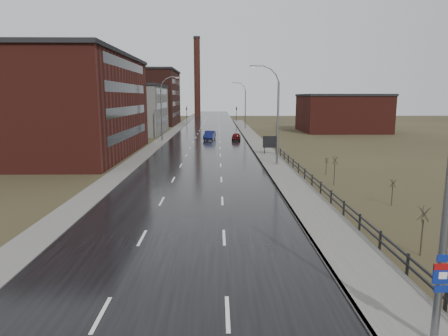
{
  "coord_description": "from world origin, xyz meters",
  "views": [
    {
      "loc": [
        1.96,
        -9.39,
        7.85
      ],
      "look_at": [
        2.39,
        17.77,
        3.0
      ],
      "focal_mm": 32.0,
      "sensor_mm": 36.0,
      "label": 1
    }
  ],
  "objects_px": {
    "billboard": "(270,142)",
    "car_far": "(236,137)",
    "car_near": "(210,136)",
    "streetlight_main": "(441,159)"
  },
  "relations": [
    {
      "from": "billboard",
      "to": "car_far",
      "type": "height_order",
      "value": "billboard"
    },
    {
      "from": "billboard",
      "to": "car_far",
      "type": "distance_m",
      "value": 19.52
    },
    {
      "from": "billboard",
      "to": "car_near",
      "type": "bearing_deg",
      "value": 113.26
    },
    {
      "from": "streetlight_main",
      "to": "billboard",
      "type": "bearing_deg",
      "value": 89.15
    },
    {
      "from": "car_near",
      "to": "car_far",
      "type": "relative_size",
      "value": 1.23
    },
    {
      "from": "streetlight_main",
      "to": "car_far",
      "type": "xyz_separation_m",
      "value": [
        -3.12,
        61.36,
        -5.38
      ]
    },
    {
      "from": "car_near",
      "to": "car_far",
      "type": "distance_m",
      "value": 4.97
    },
    {
      "from": "billboard",
      "to": "car_far",
      "type": "bearing_deg",
      "value": 101.09
    },
    {
      "from": "streetlight_main",
      "to": "billboard",
      "type": "relative_size",
      "value": 4.57
    },
    {
      "from": "billboard",
      "to": "car_near",
      "type": "xyz_separation_m",
      "value": [
        -8.62,
        20.06,
        -0.96
      ]
    }
  ]
}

